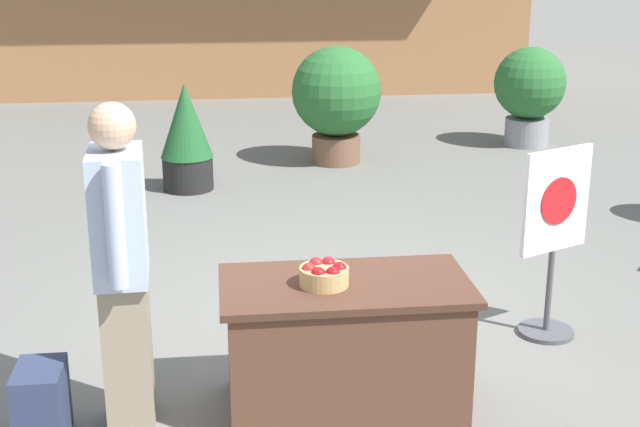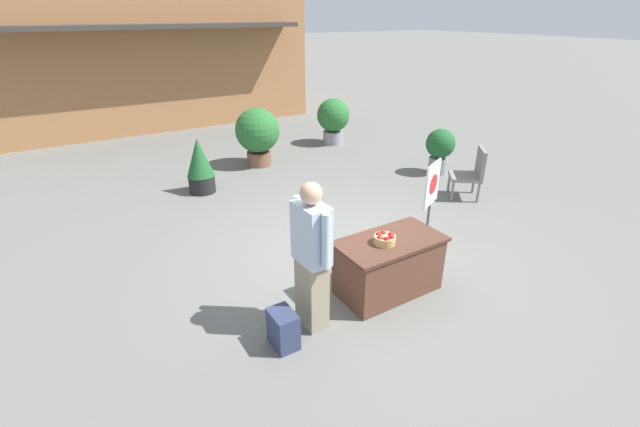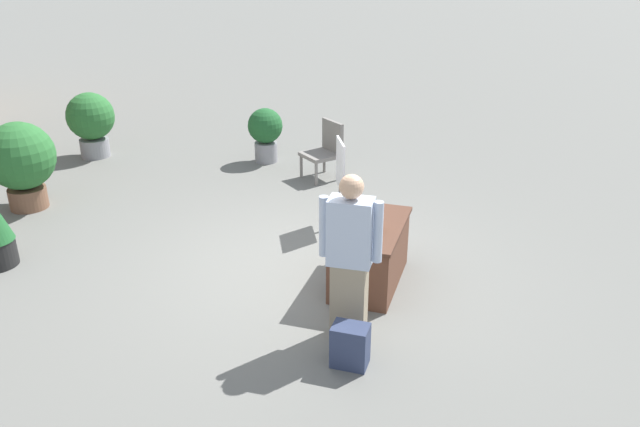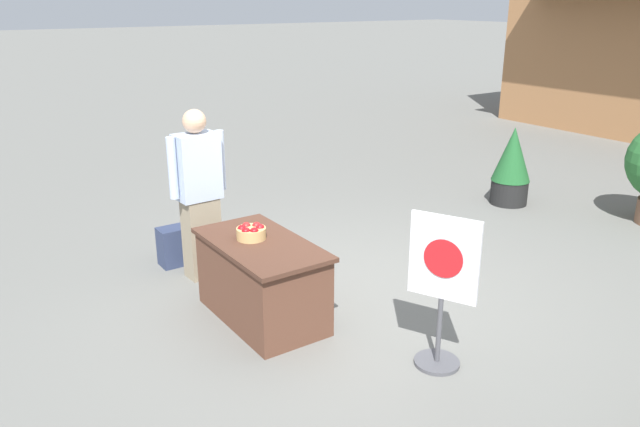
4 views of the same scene
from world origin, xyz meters
name	(u,v)px [view 2 (image 2 of 4)]	position (x,y,z in m)	size (l,w,h in m)	color
ground_plane	(351,256)	(0.00, 0.00, 0.00)	(120.00, 120.00, 0.00)	slate
storefront_building	(131,43)	(-0.65, 11.04, 2.33)	(9.85, 5.67, 4.66)	#9E6B42
display_table	(388,265)	(-0.09, -0.92, 0.37)	(1.34, 0.72, 0.73)	brown
apple_basket	(385,239)	(-0.21, -0.95, 0.80)	(0.26, 0.26, 0.13)	tan
person_visitor	(312,257)	(-1.24, -0.98, 0.89)	(0.28, 0.61, 1.74)	gray
backpack	(283,329)	(-1.67, -1.11, 0.21)	(0.24, 0.34, 0.42)	#2D3856
poster_board	(430,199)	(1.35, -0.16, 0.66)	(0.50, 0.36, 1.24)	#4C4C51
patio_chair	(472,172)	(3.21, 0.61, 0.52)	(0.77, 0.77, 0.96)	gray
potted_plant_near_left	(440,148)	(3.70, 1.89, 0.57)	(0.63, 0.63, 0.98)	gray
potted_plant_far_left	(200,165)	(-1.05, 3.57, 0.55)	(0.53, 0.53, 1.09)	black
potted_plant_far_right	(258,133)	(0.59, 4.48, 0.76)	(1.00, 1.00, 1.32)	brown
potted_plant_near_right	(333,118)	(3.03, 5.05, 0.69)	(0.86, 0.86, 1.20)	gray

